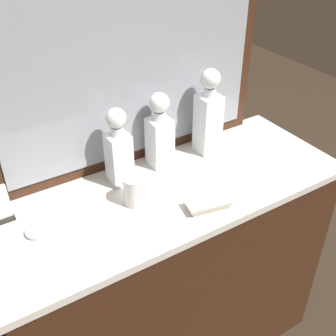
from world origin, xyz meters
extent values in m
cube|color=#381E11|center=(0.00, 0.00, 0.41)|extent=(1.15, 0.45, 0.81)
cube|color=silver|center=(0.00, 0.00, 0.83)|extent=(1.18, 0.46, 0.03)
cube|color=#381E11|center=(0.00, 0.22, 1.16)|extent=(0.96, 0.03, 0.64)
cube|color=gray|center=(0.00, 0.20, 1.16)|extent=(0.88, 0.01, 0.56)
cube|color=white|center=(0.05, 0.14, 0.92)|extent=(0.07, 0.07, 0.17)
cube|color=brown|center=(0.05, 0.14, 0.89)|extent=(0.06, 0.06, 0.09)
cylinder|color=white|center=(0.05, 0.14, 1.02)|extent=(0.04, 0.04, 0.03)
sphere|color=white|center=(0.05, 0.14, 1.07)|extent=(0.07, 0.07, 0.07)
cube|color=white|center=(0.24, 0.12, 0.94)|extent=(0.08, 0.08, 0.21)
cube|color=brown|center=(0.24, 0.12, 0.92)|extent=(0.06, 0.06, 0.17)
cylinder|color=white|center=(0.24, 0.12, 1.07)|extent=(0.04, 0.04, 0.03)
sphere|color=white|center=(0.24, 0.12, 1.11)|extent=(0.07, 0.07, 0.07)
cube|color=white|center=(-0.11, 0.12, 0.92)|extent=(0.07, 0.07, 0.17)
cube|color=brown|center=(-0.11, 0.12, 0.90)|extent=(0.06, 0.06, 0.13)
cylinder|color=white|center=(-0.11, 0.12, 1.02)|extent=(0.04, 0.04, 0.03)
sphere|color=white|center=(-0.11, 0.12, 1.07)|extent=(0.06, 0.06, 0.06)
cylinder|color=white|center=(-0.12, -0.01, 0.88)|extent=(0.08, 0.08, 0.09)
cylinder|color=silver|center=(-0.12, -0.01, 0.84)|extent=(0.07, 0.07, 0.01)
cube|color=#B7A88C|center=(0.05, -0.14, 0.85)|extent=(0.13, 0.08, 0.01)
cube|color=#B7B5AD|center=(0.05, -0.14, 0.86)|extent=(0.14, 0.09, 0.01)
cylinder|color=silver|center=(-0.41, 0.02, 0.84)|extent=(0.07, 0.07, 0.01)
cube|color=black|center=(-0.47, 0.13, 0.84)|extent=(0.05, 0.05, 0.01)
cube|color=white|center=(-0.47, 0.13, 0.89)|extent=(0.05, 0.02, 0.11)
camera|label=1|loc=(-0.57, -0.91, 1.65)|focal=45.33mm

